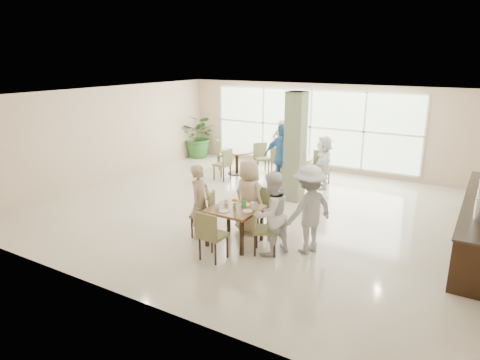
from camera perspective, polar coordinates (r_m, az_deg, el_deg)
The scene contains 20 objects.
ground at distance 10.50m, azimuth 2.44°, elevation -4.05°, with size 10.00×10.00×0.00m, color beige.
room_shell at distance 10.04m, azimuth 2.55°, elevation 5.11°, with size 10.00×10.00×10.00m.
window_bank at distance 14.29m, azimuth 9.37°, elevation 7.00°, with size 7.00×0.04×7.00m.
column at distance 10.98m, azimuth 7.37°, elevation 4.35°, with size 0.45×0.45×2.80m, color #616F4D.
main_table at distance 8.47m, azimuth -0.71°, elevation -4.36°, with size 0.95×0.95×0.75m.
round_table_left at distance 13.62m, azimuth -0.42°, elevation 3.19°, with size 1.06×1.06×0.75m.
round_table_right at distance 12.77m, azimuth 7.29°, elevation 2.20°, with size 1.09×1.09×0.75m.
chairs_main_table at distance 8.51m, azimuth -0.76°, elevation -5.56°, with size 2.11×2.04×0.95m.
chairs_table_left at distance 13.66m, azimuth -0.54°, elevation 2.83°, with size 2.01×1.85×0.95m.
chairs_table_right at distance 12.79m, azimuth 7.24°, elevation 1.78°, with size 2.02×1.75×0.95m.
tabletop_clutter at distance 8.42m, azimuth -0.59°, elevation -3.35°, with size 0.73×0.73×0.21m.
buffet_counter at distance 9.68m, azimuth 29.40°, elevation -4.52°, with size 0.64×4.70×1.95m.
potted_plant at distance 15.93m, azimuth -5.45°, elevation 5.86°, with size 1.43×1.43×1.59m, color #2B5E25.
teen_left at distance 8.79m, azimuth -5.34°, elevation -2.86°, with size 0.56×0.37×1.54m, color tan.
teen_far at distance 9.02m, azimuth 1.16°, elevation -2.16°, with size 0.77×0.42×1.58m, color tan.
teen_right at distance 8.00m, azimuth 4.16°, elevation -4.53°, with size 0.78×0.61×1.61m, color white.
teen_standing at distance 8.16m, azimuth 9.14°, elevation -3.89°, with size 1.11×0.64×1.71m, color #A6A6A9.
adult_a at distance 11.86m, azimuth 5.57°, elevation 3.02°, with size 1.10×0.63×1.88m, color #3E7EBA.
adult_b at distance 12.29m, azimuth 11.10°, elevation 2.36°, with size 1.40×0.60×1.51m, color white.
adult_standing at distance 14.09m, azimuth 5.52°, elevation 4.66°, with size 0.61×0.40×1.66m, color tan.
Camera 1 is at (4.68, -8.67, 3.63)m, focal length 32.00 mm.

